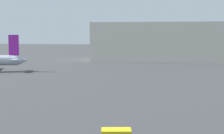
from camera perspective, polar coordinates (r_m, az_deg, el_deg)
name	(u,v)px	position (r m, az deg, el deg)	size (l,w,h in m)	color
terminal_building	(193,42)	(119.53, 13.59, 4.18)	(68.20, 21.16, 12.99)	beige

